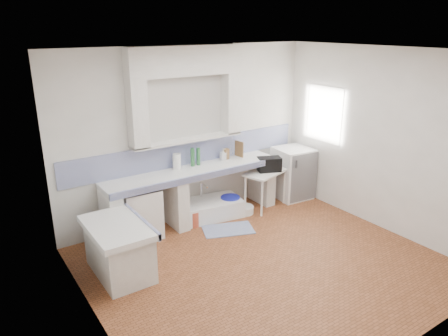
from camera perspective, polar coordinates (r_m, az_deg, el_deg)
floor at (r=5.90m, az=5.59°, el=-12.82°), size 4.50×4.50×0.00m
ceiling at (r=5.03m, az=6.64°, el=15.44°), size 4.50×4.50×0.00m
wall_back at (r=6.88m, az=-4.69°, el=4.61°), size 4.50×0.00×4.50m
wall_front at (r=4.10m, az=24.43°, el=-7.32°), size 4.50×0.00×4.50m
wall_left at (r=4.30m, az=-17.71°, el=-5.27°), size 0.00×4.50×4.50m
wall_right at (r=6.92m, az=20.55°, el=3.52°), size 0.00×4.50×4.50m
alcove_mass at (r=6.53m, az=-5.20°, el=14.29°), size 1.90×0.25×0.45m
window_frame at (r=7.73m, az=14.31°, el=7.19°), size 0.35×0.86×1.06m
lace_valance at (r=7.56m, az=13.80°, el=9.91°), size 0.01×0.84×0.24m
counter_slab at (r=6.74m, az=-4.04°, el=-0.49°), size 3.00×0.60×0.08m
counter_lip at (r=6.51m, az=-2.80°, el=-1.16°), size 3.00×0.04×0.10m
counter_pier_left at (r=6.38m, az=-14.94°, el=-6.63°), size 0.20×0.55×0.82m
counter_pier_mid at (r=6.75m, az=-6.53°, el=-4.64°), size 0.20×0.55×0.82m
counter_pier_right at (r=7.65m, az=5.13°, el=-1.71°), size 0.20×0.55×0.82m
peninsula_top at (r=5.53m, az=-14.27°, el=-7.82°), size 0.70×1.10×0.08m
peninsula_base at (r=5.70m, az=-13.98°, el=-10.96°), size 0.60×1.00×0.62m
peninsula_lip at (r=5.64m, az=-11.11°, el=-7.06°), size 0.04×1.10×0.10m
backsplash at (r=6.95m, az=-4.56°, el=2.18°), size 4.27×0.03×0.40m
stove at (r=6.52m, az=-11.28°, el=-5.99°), size 0.58×0.56×0.78m
sink at (r=7.13m, az=-2.15°, el=-5.65°), size 1.18×0.76×0.26m
side_table at (r=7.46m, az=5.59°, el=-2.87°), size 0.90×0.66×0.04m
fridge at (r=7.92m, az=9.24°, el=-0.66°), size 0.67×0.67×0.95m
bucket_red at (r=6.87m, az=-4.26°, el=-6.70°), size 0.33×0.33×0.26m
bucket_orange at (r=7.07m, az=-2.39°, el=-5.80°), size 0.32×0.32×0.28m
bucket_blue at (r=7.23m, az=0.85°, el=-5.06°), size 0.41×0.41×0.31m
basin_white at (r=7.29m, az=2.74°, el=-5.66°), size 0.37×0.37×0.13m
water_bottle_a at (r=7.19m, az=-3.72°, el=-5.46°), size 0.08×0.08×0.27m
water_bottle_b at (r=7.23m, az=-2.72°, el=-5.23°), size 0.09×0.09×0.28m
black_bag at (r=7.32m, az=6.16°, el=0.51°), size 0.45×0.36×0.25m
green_bottle_a at (r=6.83m, az=-4.28°, el=1.45°), size 0.09×0.09×0.30m
green_bottle_b at (r=6.89m, az=-3.50°, el=1.57°), size 0.08×0.08×0.29m
knife_block at (r=7.18m, az=0.28°, el=1.91°), size 0.11×0.10×0.19m
cutting_board at (r=7.32m, az=2.06°, el=2.59°), size 0.05×0.20×0.27m
paper_towel at (r=6.71m, az=-6.42°, el=0.87°), size 0.17×0.17×0.26m
soap_bottle at (r=7.15m, az=-0.14°, el=1.87°), size 0.10×0.10×0.20m
rug at (r=6.74m, az=0.56°, el=-8.33°), size 0.90×0.70×0.01m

